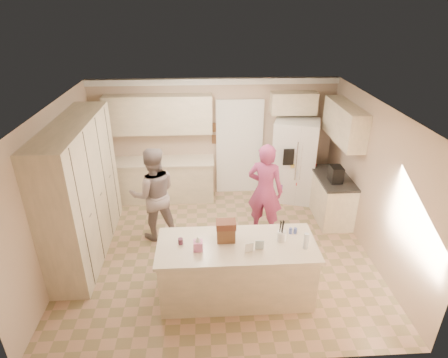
{
  "coord_description": "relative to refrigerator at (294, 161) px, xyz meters",
  "views": [
    {
      "loc": [
        -0.24,
        -5.45,
        4.11
      ],
      "look_at": [
        0.1,
        0.35,
        1.25
      ],
      "focal_mm": 30.0,
      "sensor_mm": 36.0,
      "label": 1
    }
  ],
  "objects": [
    {
      "name": "back_countertop",
      "position": [
        -2.86,
        0.13,
        0.0
      ],
      "size": [
        2.24,
        0.63,
        0.04
      ],
      "primitive_type": "cube",
      "color": "beige",
      "rests_on": "back_base_cab"
    },
    {
      "name": "tissue_plume",
      "position": [
        -2.06,
        -3.06,
        0.2
      ],
      "size": [
        0.08,
        0.08,
        0.08
      ],
      "primitive_type": "cone",
      "color": "white",
      "rests_on": "tissue_box"
    },
    {
      "name": "dollhouse_body",
      "position": [
        -1.66,
        -2.86,
        0.14
      ],
      "size": [
        0.26,
        0.18,
        0.22
      ],
      "primitive_type": "cube",
      "color": "brown",
      "rests_on": "island_top"
    },
    {
      "name": "island_base",
      "position": [
        -1.51,
        -2.96,
        -0.46
      ],
      "size": [
        2.2,
        0.9,
        0.88
      ],
      "primitive_type": "cube",
      "color": "beige",
      "rests_on": "floor"
    },
    {
      "name": "fridge_handle_l",
      "position": [
        -0.05,
        -0.37,
        0.15
      ],
      "size": [
        0.02,
        0.02,
        0.85
      ],
      "primitive_type": "cylinder",
      "color": "silver",
      "rests_on": "refrigerator"
    },
    {
      "name": "teen_girl",
      "position": [
        -0.84,
        -1.33,
        0.0
      ],
      "size": [
        0.78,
        0.66,
        1.81
      ],
      "primitive_type": "imported",
      "rotation": [
        0.0,
        0.0,
        2.73
      ],
      "color": "#A43A60",
      "rests_on": "floor"
    },
    {
      "name": "coffee_maker",
      "position": [
        0.54,
        -1.06,
        0.17
      ],
      "size": [
        0.22,
        0.28,
        0.3
      ],
      "primitive_type": "cube",
      "color": "black",
      "rests_on": "right_countertop"
    },
    {
      "name": "greeting_card_a",
      "position": [
        -1.36,
        -3.16,
        0.11
      ],
      "size": [
        0.12,
        0.06,
        0.16
      ],
      "primitive_type": "cube",
      "rotation": [
        0.15,
        0.0,
        0.2
      ],
      "color": "white",
      "rests_on": "island_top"
    },
    {
      "name": "wall_back",
      "position": [
        -1.71,
        0.45,
        0.4
      ],
      "size": [
        5.2,
        0.02,
        2.6
      ],
      "primitive_type": "cube",
      "color": "#C3A990",
      "rests_on": "ground"
    },
    {
      "name": "utensil_crock",
      "position": [
        -0.86,
        -2.91,
        0.1
      ],
      "size": [
        0.13,
        0.13,
        0.15
      ],
      "primitive_type": "cylinder",
      "color": "white",
      "rests_on": "island_top"
    },
    {
      "name": "right_upper_cab",
      "position": [
        0.72,
        -0.66,
        1.05
      ],
      "size": [
        0.35,
        1.5,
        0.7
      ],
      "primitive_type": "cube",
      "color": "beige",
      "rests_on": "wall_right"
    },
    {
      "name": "shaker_salt",
      "position": [
        -0.69,
        -2.74,
        0.07
      ],
      "size": [
        0.05,
        0.05,
        0.09
      ],
      "primitive_type": "cylinder",
      "color": "#4557AA",
      "rests_on": "island_top"
    },
    {
      "name": "fridge_handle_r",
      "position": [
        0.05,
        -0.37,
        0.15
      ],
      "size": [
        0.02,
        0.02,
        0.85
      ],
      "primitive_type": "cylinder",
      "color": "silver",
      "rests_on": "refrigerator"
    },
    {
      "name": "right_base_cab",
      "position": [
        0.59,
        -0.86,
        -0.46
      ],
      "size": [
        0.6,
        1.2,
        0.88
      ],
      "primitive_type": "cube",
      "color": "beige",
      "rests_on": "floor"
    },
    {
      "name": "back_upper_cab",
      "position": [
        -2.86,
        0.27,
        1.0
      ],
      "size": [
        2.2,
        0.35,
        0.8
      ],
      "primitive_type": "cube",
      "color": "beige",
      "rests_on": "wall_back"
    },
    {
      "name": "fridge_magnets",
      "position": [
        0.0,
        -0.36,
        0.0
      ],
      "size": [
        0.76,
        0.02,
        1.44
      ],
      "primitive_type": null,
      "color": "tan",
      "rests_on": "refrigerator"
    },
    {
      "name": "wall_frame_upper",
      "position": [
        -1.69,
        0.41,
        0.65
      ],
      "size": [
        0.15,
        0.02,
        0.2
      ],
      "primitive_type": "cube",
      "color": "brown",
      "rests_on": "wall_back"
    },
    {
      "name": "back_base_cab",
      "position": [
        -2.86,
        0.14,
        -0.46
      ],
      "size": [
        2.2,
        0.6,
        0.88
      ],
      "primitive_type": "cube",
      "color": "beige",
      "rests_on": "floor"
    },
    {
      "name": "wall_front",
      "position": [
        -1.71,
        -4.17,
        0.4
      ],
      "size": [
        5.2,
        0.02,
        2.6
      ],
      "primitive_type": "cube",
      "color": "#C3A990",
      "rests_on": "ground"
    },
    {
      "name": "teen_boy",
      "position": [
        -2.87,
        -1.32,
        -0.01
      ],
      "size": [
        0.98,
        0.83,
        1.78
      ],
      "primitive_type": "imported",
      "rotation": [
        0.0,
        0.0,
        3.34
      ],
      "color": "gray",
      "rests_on": "floor"
    },
    {
      "name": "fridge_dispenser",
      "position": [
        -0.22,
        -0.37,
        0.25
      ],
      "size": [
        0.22,
        0.03,
        0.35
      ],
      "primitive_type": "cube",
      "color": "black",
      "rests_on": "refrigerator"
    },
    {
      "name": "crown_back",
      "position": [
        -1.71,
        0.4,
        1.63
      ],
      "size": [
        5.2,
        0.08,
        0.12
      ],
      "primitive_type": "cube",
      "color": "white",
      "rests_on": "wall_back"
    },
    {
      "name": "jam_jar",
      "position": [
        -2.31,
        -2.91,
        0.07
      ],
      "size": [
        0.07,
        0.07,
        0.09
      ],
      "primitive_type": "cylinder",
      "color": "#59263F",
      "rests_on": "island_top"
    },
    {
      "name": "over_fridge_cab",
      "position": [
        -0.06,
        0.27,
        1.2
      ],
      "size": [
        0.95,
        0.35,
        0.45
      ],
      "primitive_type": "cube",
      "color": "beige",
      "rests_on": "wall_back"
    },
    {
      "name": "fridge_seam",
      "position": [
        0.0,
        -0.35,
        0.0
      ],
      "size": [
        0.02,
        0.02,
        1.78
      ],
      "primitive_type": "cube",
      "color": "gray",
      "rests_on": "refrigerator"
    },
    {
      "name": "floor",
      "position": [
        -1.71,
        -1.86,
        -0.91
      ],
      "size": [
        5.2,
        4.6,
        0.02
      ],
      "primitive_type": "cube",
      "color": "tan",
      "rests_on": "ground"
    },
    {
      "name": "greeting_card_b",
      "position": [
        -1.21,
        -3.11,
        0.11
      ],
      "size": [
        0.12,
        0.05,
        0.16
      ],
      "primitive_type": "cube",
      "rotation": [
        0.15,
        0.0,
        -0.1
      ],
      "color": "silver",
      "rests_on": "island_top"
    },
    {
      "name": "wall_frame_lower",
      "position": [
        -1.69,
        0.41,
        0.38
      ],
      "size": [
        0.15,
        0.02,
        0.2
      ],
      "primitive_type": "cube",
      "color": "brown",
      "rests_on": "wall_back"
    },
    {
      "name": "water_bottle",
      "position": [
        -0.56,
        -3.11,
        0.14
      ],
      "size": [
        0.07,
        0.07,
        0.24
      ],
      "primitive_type": "cylinder",
      "color": "silver",
      "rests_on": "island_top"
    },
    {
      "name": "shaker_pepper",
      "position": [
        -0.62,
        -2.74,
        0.07
      ],
      "size": [
        0.05,
        0.05,
        0.09
      ],
      "primitive_type": "cylinder",
      "color": "#4557AA",
      "rests_on": "island_top"
    },
    {
      "name": "pantry_bank",
      "position": [
        -4.01,
        -1.66,
        0.28
      ],
      "size": [
        0.6,
        2.6,
        2.35
      ],
      "primitive_type": "cube",
      "color": "beige",
      "rests_on": "floor"
    },
    {
      "name": "dollhouse_roof",
      "position": [
        -1.66,
        -2.86,
        0.3
      ],
      "size": [
        0.28,
        0.2,
        0.1
      ],
      "primitive_type": "cube",
      "color": "#592D1E",
      "rests_on": "dollhouse_body"
    },
    {
      "name": "ceiling",
      "position": [
        -1.71,
        -1.86,
        1.71
      ],
      "size": [
        5.2,
        4.6,
        0.02
      ],
      "primitive_type": "cube",
      "color": "white",
      "rests_on": "wall_back"
    },
    {
      "name": "wall_right",
      "position": [
        0.9,
        -1.86,
        0.4
      ],
      "size": [
        0.02,
        4.6,
        2.6
      ],
      "primitive_type": "cube",
      "color": "#C3A990",
      "rests_on": "ground"
    },
    {
      "name": "refrigerator",
      "position": [
        0.0,
        0.0,
        0.0
      ],
      "size": [
        1.07,
        0.94,
        1.8
      ],
      "primitive_type": "cube",
      "rotation": [
        0.0,
        0.0,
        -0.3
      ],
      "color": "white",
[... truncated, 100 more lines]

